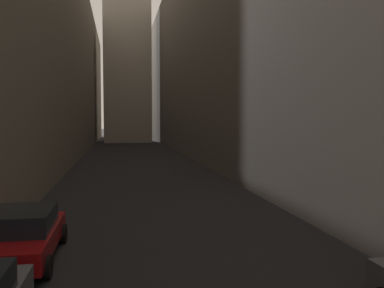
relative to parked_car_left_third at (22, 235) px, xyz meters
name	(u,v)px	position (x,y,z in m)	size (l,w,h in m)	color
ground_plane	(135,158)	(4.40, 30.62, -0.74)	(264.00, 264.00, 0.00)	black
building_block_left	(4,54)	(-8.54, 32.62, 9.82)	(14.89, 108.00, 21.12)	#756B5B
building_block_right	(244,50)	(16.59, 32.62, 10.93)	(13.37, 108.00, 23.36)	#60594F
parked_car_left_third	(22,235)	(0.00, 0.00, 0.00)	(2.02, 4.54, 1.45)	maroon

